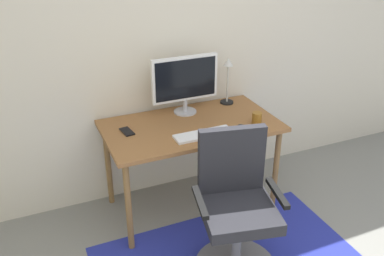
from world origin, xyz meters
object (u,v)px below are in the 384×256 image
Objects in this scene: monitor at (185,81)px; cell_phone at (127,131)px; desk at (191,133)px; computer_mouse at (242,128)px; coffee_cup at (257,118)px; keyboard at (204,134)px; desk_lamp at (228,76)px; office_chair at (236,218)px.

monitor is 3.81× the size of cell_phone.
desk is 0.41m from monitor.
computer_mouse reaches higher than cell_phone.
coffee_cup reaches higher than desk.
desk is 0.22m from keyboard.
desk is 0.51m from coffee_cup.
coffee_cup is 0.24× the size of desk_lamp.
desk is 12.58× the size of computer_mouse.
computer_mouse is 0.70m from office_chair.
monitor reaches higher than computer_mouse.
monitor is at bearing 85.34° from keyboard.
office_chair reaches higher than computer_mouse.
computer_mouse is 0.15m from coffee_cup.
monitor is 5.13× the size of computer_mouse.
computer_mouse is 0.84m from cell_phone.
monitor is 0.60m from cell_phone.
computer_mouse is (0.26, -0.45, -0.25)m from monitor.
keyboard is 0.56m from cell_phone.
computer_mouse is 0.55m from desk_lamp.
coffee_cup is (0.41, -0.41, -0.22)m from monitor.
coffee_cup is 0.10× the size of office_chair.
monitor is (0.04, 0.22, 0.34)m from desk.
office_chair is at bearing -121.93° from computer_mouse.
desk is 3.04× the size of keyboard.
computer_mouse is at bearing -28.68° from cell_phone.
desk_lamp is (0.39, 0.04, -0.03)m from monitor.
desk_lamp reaches higher than office_chair.
monitor is 0.58m from computer_mouse.
monitor is at bearing 120.26° from computer_mouse.
coffee_cup reaches higher than cell_phone.
keyboard is 0.44× the size of office_chair.
office_chair is at bearing -91.84° from keyboard.
keyboard is at bearing -178.30° from coffee_cup.
computer_mouse is at bearing 70.19° from office_chair.
keyboard reaches higher than cell_phone.
desk is 13.96× the size of coffee_cup.
coffee_cup is at bearing -23.26° from desk.
monitor is 5.69× the size of coffee_cup.
keyboard is (-0.03, -0.43, -0.26)m from monitor.
desk is at bearing 142.53° from computer_mouse.
coffee_cup is at bearing 62.10° from office_chair.
desk_lamp is at bearing 75.32° from computer_mouse.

